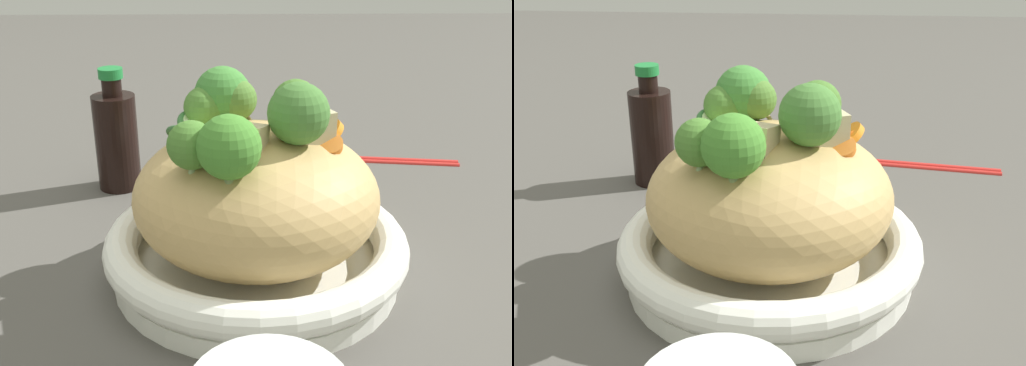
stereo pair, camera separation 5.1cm
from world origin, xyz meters
The scene contains 9 objects.
ground_plane centered at (0.00, 0.00, 0.00)m, with size 3.00×3.00×0.00m, color #504D48.
serving_bowl centered at (0.00, 0.00, 0.02)m, with size 0.26×0.26×0.05m.
noodle_heap centered at (0.00, 0.00, 0.08)m, with size 0.20×0.20×0.12m.
broccoli_florets centered at (-0.01, -0.01, 0.14)m, with size 0.18×0.13×0.07m.
carrot_coins centered at (-0.02, 0.04, 0.12)m, with size 0.12×0.12×0.04m.
zucchini_slices centered at (-0.02, -0.05, 0.13)m, with size 0.08×0.05×0.03m.
chicken_chunks centered at (0.01, 0.03, 0.13)m, with size 0.07×0.09×0.03m.
soy_sauce_bottle centered at (-0.19, -0.15, 0.06)m, with size 0.05×0.05×0.14m.
chopsticks_pair centered at (-0.27, 0.15, 0.00)m, with size 0.05×0.22×0.01m.
Camera 1 is at (0.47, -0.01, 0.29)m, focal length 43.56 mm.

